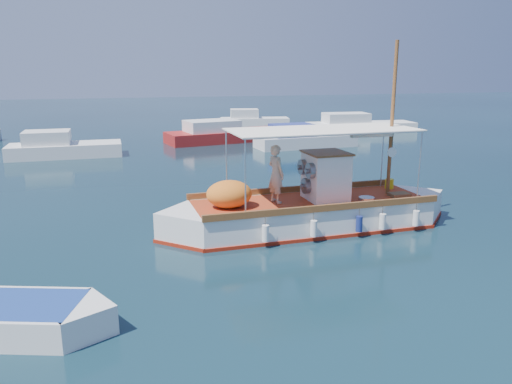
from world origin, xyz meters
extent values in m
plane|color=black|center=(0.00, 0.00, 0.00)|extent=(160.00, 160.00, 0.00)
cube|color=white|center=(0.79, 0.51, 0.36)|extent=(7.86, 2.81, 1.14)
cube|color=white|center=(-3.11, 0.40, 0.36)|extent=(2.60, 2.60, 1.14)
cube|color=white|center=(4.68, 0.62, 0.36)|extent=(2.60, 2.60, 1.14)
cube|color=maroon|center=(0.79, 0.51, 0.02)|extent=(7.97, 2.90, 0.19)
cube|color=#A23619|center=(0.79, 0.51, 0.91)|extent=(7.85, 2.61, 0.06)
cube|color=brown|center=(0.75, 1.82, 1.04)|extent=(7.89, 0.32, 0.21)
cube|color=brown|center=(0.82, -0.80, 1.04)|extent=(7.89, 0.32, 0.21)
cube|color=white|center=(1.31, 0.52, 1.71)|extent=(1.28, 1.38, 1.56)
cube|color=brown|center=(1.31, 0.52, 2.52)|extent=(1.39, 1.49, 0.06)
cylinder|color=slate|center=(0.64, 0.17, 2.03)|extent=(0.24, 0.53, 0.52)
cylinder|color=slate|center=(0.62, 0.84, 2.03)|extent=(0.24, 0.53, 0.52)
cylinder|color=slate|center=(0.63, 0.51, 1.45)|extent=(0.24, 0.53, 0.52)
cylinder|color=brown|center=(3.69, 0.59, 3.53)|extent=(0.13, 0.13, 5.19)
cylinder|color=brown|center=(2.86, 0.57, 3.12)|extent=(1.87, 0.14, 0.08)
cylinder|color=silver|center=(-1.84, 1.58, 2.10)|extent=(0.05, 0.05, 2.34)
cylinder|color=silver|center=(-1.78, -0.70, 2.10)|extent=(0.05, 0.05, 2.34)
cylinder|color=silver|center=(4.08, 1.74, 2.10)|extent=(0.05, 0.05, 2.34)
cylinder|color=silver|center=(4.14, -0.54, 2.10)|extent=(0.05, 0.05, 2.34)
cube|color=white|center=(1.15, 0.52, 3.29)|extent=(6.20, 2.66, 0.04)
ellipsoid|color=orange|center=(-2.02, 0.43, 1.37)|extent=(1.49, 1.28, 0.87)
cube|color=yellow|center=(2.12, 1.12, 1.14)|extent=(0.26, 0.19, 0.42)
cylinder|color=yellow|center=(4.19, 1.33, 1.11)|extent=(0.32, 0.32, 0.35)
cube|color=brown|center=(3.91, 0.18, 1.00)|extent=(0.69, 0.49, 0.12)
cylinder|color=#B2B2B2|center=(2.57, -0.01, 1.00)|extent=(0.53, 0.53, 0.12)
cylinder|color=white|center=(3.10, -0.52, 2.63)|extent=(0.31, 0.04, 0.31)
cylinder|color=white|center=(-1.25, -1.00, 0.47)|extent=(0.21, 0.21, 0.50)
cylinder|color=navy|center=(1.87, -0.91, 0.47)|extent=(0.21, 0.21, 0.50)
cylinder|color=white|center=(3.94, -0.86, 0.47)|extent=(0.21, 0.21, 0.50)
imported|color=#B7B097|center=(-0.42, 0.59, 1.90)|extent=(0.65, 0.80, 1.90)
cube|color=white|center=(-6.30, -4.72, 0.23)|extent=(1.55, 1.55, 0.81)
cube|color=silver|center=(-8.36, 17.48, 0.30)|extent=(6.56, 2.47, 1.00)
cube|color=silver|center=(-9.34, 17.47, 1.20)|extent=(2.64, 2.07, 0.80)
cube|color=#A11D1A|center=(2.69, 21.23, 0.30)|extent=(9.60, 4.52, 1.00)
cube|color=silver|center=(1.33, 20.97, 1.20)|extent=(4.08, 3.04, 0.80)
cube|color=silver|center=(7.06, 17.09, 0.30)|extent=(7.02, 2.77, 1.00)
cube|color=navy|center=(6.03, 17.00, 1.20)|extent=(2.89, 2.09, 0.80)
cube|color=silver|center=(14.56, 23.63, 0.30)|extent=(9.20, 3.31, 1.00)
cube|color=silver|center=(13.21, 23.74, 1.20)|extent=(3.77, 2.49, 0.80)
cube|color=silver|center=(6.99, 29.87, 0.30)|extent=(6.48, 3.11, 1.00)
cube|color=silver|center=(6.07, 30.04, 1.20)|extent=(2.76, 2.13, 0.80)
camera|label=1|loc=(-5.32, -14.47, 5.23)|focal=35.00mm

